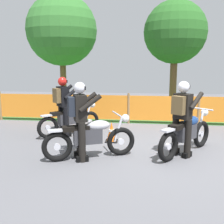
# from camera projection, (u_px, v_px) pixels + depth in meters

# --- Properties ---
(ground) EXTENTS (24.00, 24.00, 0.02)m
(ground) POSITION_uv_depth(u_px,v_px,m) (169.00, 150.00, 6.57)
(ground) COLOR #5B5B60
(grass_verge) EXTENTS (24.00, 7.06, 0.01)m
(grass_verge) POSITION_uv_depth(u_px,v_px,m) (158.00, 107.00, 12.74)
(grass_verge) COLOR #427A33
(grass_verge) RESTS_ON ground
(barrier_fence) EXTENTS (11.78, 0.08, 1.05)m
(barrier_fence) POSITION_uv_depth(u_px,v_px,m) (163.00, 109.00, 9.20)
(barrier_fence) COLOR olive
(barrier_fence) RESTS_ON ground
(tree_leftmost) EXTENTS (3.21, 3.21, 5.12)m
(tree_leftmost) POSITION_uv_depth(u_px,v_px,m) (62.00, 31.00, 12.36)
(tree_leftmost) COLOR brown
(tree_leftmost) RESTS_ON ground
(tree_near_left) EXTENTS (2.46, 2.46, 4.48)m
(tree_near_left) POSITION_uv_depth(u_px,v_px,m) (175.00, 33.00, 10.65)
(tree_near_left) COLOR brown
(tree_near_left) RESTS_ON ground
(motorcycle_lead) EXTENTS (1.40, 1.73, 1.00)m
(motorcycle_lead) POSITION_uv_depth(u_px,v_px,m) (187.00, 133.00, 6.26)
(motorcycle_lead) COLOR black
(motorcycle_lead) RESTS_ON ground
(motorcycle_trailing) EXTENTS (1.52, 1.43, 0.94)m
(motorcycle_trailing) POSITION_uv_depth(u_px,v_px,m) (70.00, 119.00, 7.89)
(motorcycle_trailing) COLOR black
(motorcycle_trailing) RESTS_ON ground
(motorcycle_third) EXTENTS (1.95, 0.99, 0.98)m
(motorcycle_third) POSITION_uv_depth(u_px,v_px,m) (91.00, 137.00, 5.95)
(motorcycle_third) COLOR black
(motorcycle_third) RESTS_ON ground
(rider_lead) EXTENTS (0.74, 0.78, 1.69)m
(rider_lead) POSITION_uv_depth(u_px,v_px,m) (182.00, 115.00, 6.01)
(rider_lead) COLOR black
(rider_lead) RESTS_ON ground
(rider_trailing) EXTENTS (0.77, 0.76, 1.69)m
(rider_trailing) POSITION_uv_depth(u_px,v_px,m) (63.00, 103.00, 7.67)
(rider_trailing) COLOR black
(rider_trailing) RESTS_ON ground
(rider_third) EXTENTS (0.78, 0.69, 1.69)m
(rider_third) POSITION_uv_depth(u_px,v_px,m) (80.00, 117.00, 5.80)
(rider_third) COLOR black
(rider_third) RESTS_ON ground
(traffic_cone) EXTENTS (0.32, 0.32, 0.53)m
(traffic_cone) POSITION_uv_depth(u_px,v_px,m) (112.00, 132.00, 7.23)
(traffic_cone) COLOR black
(traffic_cone) RESTS_ON ground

